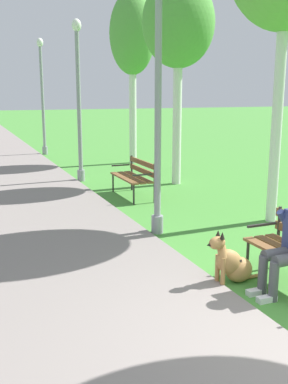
{
  "coord_description": "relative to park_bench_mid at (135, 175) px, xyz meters",
  "views": [
    {
      "loc": [
        -3.04,
        -2.77,
        2.33
      ],
      "look_at": [
        -0.59,
        3.19,
        0.9
      ],
      "focal_mm": 42.06,
      "sensor_mm": 36.0,
      "label": 1
    }
  ],
  "objects": [
    {
      "name": "lamp_post_far",
      "position": [
        -0.61,
        7.98,
        1.7
      ],
      "size": [
        0.24,
        0.24,
        4.27
      ],
      "color": "gray",
      "rests_on": "ground"
    },
    {
      "name": "lamp_post_near",
      "position": [
        -0.64,
        -2.67,
        1.67
      ],
      "size": [
        0.24,
        0.24,
        4.22
      ],
      "color": "gray",
      "rests_on": "ground"
    },
    {
      "name": "lamp_post_mid",
      "position": [
        -0.67,
        2.28,
        1.63
      ],
      "size": [
        0.24,
        0.24,
        4.13
      ],
      "color": "gray",
      "rests_on": "ground"
    },
    {
      "name": "birch_tree_fourth",
      "position": [
        1.77,
        4.75,
        3.58
      ],
      "size": [
        1.46,
        1.6,
        5.46
      ],
      "color": "silver",
      "rests_on": "ground"
    },
    {
      "name": "park_bench_mid",
      "position": [
        0.0,
        0.0,
        0.0
      ],
      "size": [
        0.55,
        1.5,
        0.85
      ],
      "color": "brown",
      "rests_on": "ground"
    },
    {
      "name": "birch_tree_third",
      "position": [
        1.53,
        0.99,
        3.41
      ],
      "size": [
        1.81,
        1.59,
        5.06
      ],
      "color": "silver",
      "rests_on": "ground"
    },
    {
      "name": "dog_shepherd",
      "position": [
        -0.61,
        -4.91,
        -0.25
      ],
      "size": [
        0.83,
        0.3,
        0.71
      ],
      "color": "#B27F47",
      "rests_on": "ground"
    }
  ]
}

